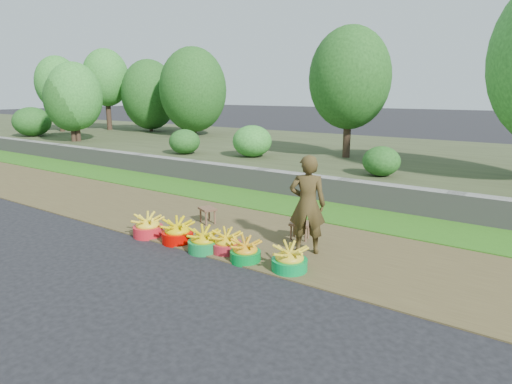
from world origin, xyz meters
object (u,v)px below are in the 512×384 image
Objects in this scene: basin_a at (148,227)px; basin_b at (177,232)px; basin_f at (290,260)px; stool_left at (207,211)px; basin_d at (226,243)px; stool_right at (300,226)px; basin_c at (204,241)px; vendor_woman at (307,204)px; basin_e at (245,252)px.

basin_b is at bearing 5.92° from basin_a.
stool_left is at bearing 157.05° from basin_f.
basin_b reaches higher than stool_left.
basin_d is 1.31m from stool_right.
basin_a is at bearing -108.54° from stool_left.
basin_c is 0.33× the size of vendor_woman.
vendor_woman is at bearing 100.72° from basin_f.
stool_left is at bearing -31.26° from vendor_woman.
basin_e is at bearing 1.36° from basin_a.
basin_d reaches higher than stool_left.
basin_a is at bearing -6.39° from vendor_woman.
basin_c is at bearing -126.74° from stool_right.
basin_a is 2.73m from basin_f.
stool_right is (1.85, 0.19, -0.01)m from stool_left.
basin_a is at bearing -174.09° from basin_d.
basin_f is (0.70, 0.06, 0.02)m from basin_e.
basin_f is 1.33× the size of stool_right.
stool_left is (-2.35, 1.00, 0.09)m from basin_f.
stool_right is (0.20, 1.25, 0.10)m from basin_e.
basin_f is (2.09, 0.05, -0.01)m from basin_b.
basin_a reaches higher than basin_c.
vendor_woman reaches higher than basin_c.
stool_left is at bearing 147.26° from basin_e.
basin_c is 1.62m from stool_right.
basin_b reaches higher than basin_c.
vendor_woman is (1.33, 0.85, 0.61)m from basin_c.
basin_d reaches higher than stool_right.
basin_c reaches higher than basin_d.
basin_e is 1.97m from stool_left.
stool_left is (-0.89, 1.11, 0.09)m from basin_c.
basin_b is at bearing -75.84° from stool_left.
stool_left is 1.86m from stool_right.
basin_e is 0.71m from basin_f.
stool_left is (-1.65, 1.06, 0.10)m from basin_e.
basin_e is (1.39, -0.02, -0.02)m from basin_b.
stool_right is at bearing 112.98° from basin_f.
basin_b is at bearing -142.20° from stool_right.
basin_d is at bearing 5.91° from basin_a.
vendor_woman is (1.95, 0.79, 0.60)m from basin_b.
basin_a is 1.13× the size of basin_e.
basin_b reaches higher than basin_a.
basin_b is 2.01m from stool_right.
basin_f is at bearing -22.95° from stool_left.
basin_b is at bearing 179.26° from basin_e.
basin_a reaches higher than basin_e.
basin_a is 1.02× the size of basin_f.
basin_a is 0.98× the size of basin_b.
basin_b is (0.64, 0.07, 0.00)m from basin_a.
basin_e is at bearing 30.43° from vendor_woman.
basin_b is 1.15× the size of basin_e.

